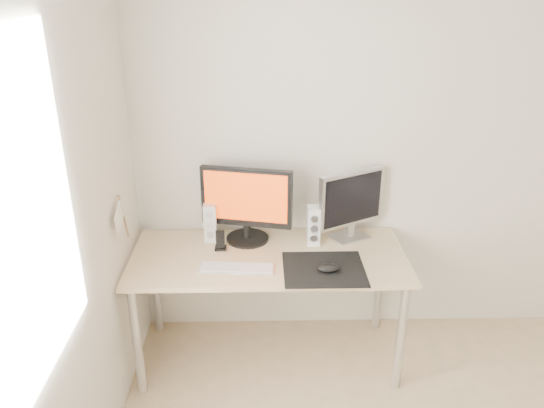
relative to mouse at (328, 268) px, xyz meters
name	(u,v)px	position (x,y,z in m)	size (l,w,h in m)	color
wall_back	(419,149)	(0.61, 0.57, 0.50)	(3.50, 3.50, 0.00)	silver
wall_left	(3,327)	(-1.14, -1.18, 0.50)	(3.50, 3.50, 0.00)	silver
mousepad	(324,269)	(-0.02, 0.03, -0.02)	(0.45, 0.40, 0.00)	black
mouse	(328,268)	(0.00, 0.00, 0.00)	(0.12, 0.07, 0.04)	black
desk	(269,266)	(-0.32, 0.20, -0.10)	(1.60, 0.70, 0.73)	#D1B587
main_monitor	(247,202)	(-0.45, 0.39, 0.23)	(0.55, 0.31, 0.47)	black
second_monitor	(351,202)	(0.18, 0.41, 0.22)	(0.41, 0.25, 0.43)	#BCBCBE
speaker_left	(210,222)	(-0.67, 0.40, 0.09)	(0.08, 0.09, 0.24)	white
speaker_right	(314,226)	(-0.05, 0.34, 0.09)	(0.08, 0.09, 0.24)	white
keyboard	(237,268)	(-0.50, 0.04, -0.02)	(0.43, 0.15, 0.02)	#BABABD
phone_dock	(220,244)	(-0.61, 0.28, 0.01)	(0.07, 0.06, 0.12)	black
pennant	(120,217)	(-1.11, 0.06, 0.29)	(0.01, 0.23, 0.29)	#A57F54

